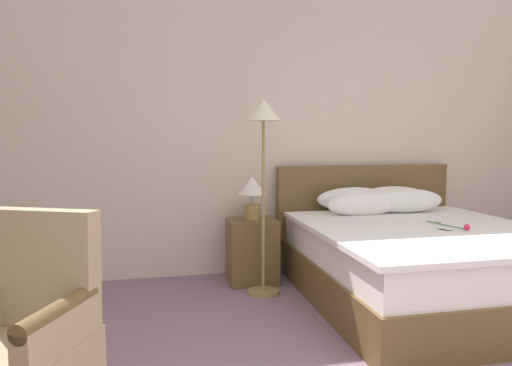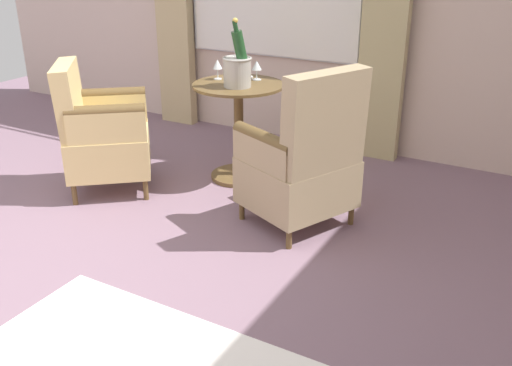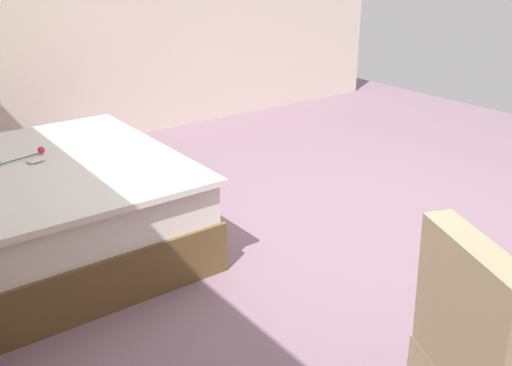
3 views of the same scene
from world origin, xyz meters
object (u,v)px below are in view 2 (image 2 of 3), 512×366
object	(u,v)px
champagne_bucket	(238,67)
armchair_by_window	(303,163)
side_table_round	(239,124)
snack_plate	(243,77)
wine_glass_near_edge	(217,65)
wine_glass_near_bucket	(257,66)
armchair_facing_bed	(101,133)

from	to	relation	value
champagne_bucket	armchair_by_window	xyz separation A→B (m)	(0.41, 0.70, -0.44)
side_table_round	armchair_by_window	size ratio (longest dim) A/B	0.71
champagne_bucket	snack_plate	size ratio (longest dim) A/B	3.12
wine_glass_near_edge	snack_plate	distance (m)	0.21
wine_glass_near_bucket	armchair_facing_bed	xyz separation A→B (m)	(0.83, -0.79, -0.40)
champagne_bucket	snack_plate	bearing A→B (deg)	-157.04
armchair_facing_bed	side_table_round	bearing A→B (deg)	131.86
side_table_round	wine_glass_near_bucket	world-z (taller)	wine_glass_near_bucket
wine_glass_near_bucket	wine_glass_near_edge	xyz separation A→B (m)	(0.12, -0.26, 0.00)
wine_glass_near_edge	armchair_by_window	xyz separation A→B (m)	(0.53, 0.95, -0.41)
wine_glass_near_edge	armchair_by_window	bearing A→B (deg)	61.05
champagne_bucket	wine_glass_near_edge	xyz separation A→B (m)	(-0.12, -0.25, -0.03)
wine_glass_near_bucket	armchair_by_window	world-z (taller)	armchair_by_window
wine_glass_near_bucket	snack_plate	xyz separation A→B (m)	(-0.00, -0.12, -0.09)
snack_plate	wine_glass_near_edge	bearing A→B (deg)	-49.08
champagne_bucket	armchair_facing_bed	world-z (taller)	champagne_bucket
side_table_round	wine_glass_near_edge	distance (m)	0.45
wine_glass_near_edge	side_table_round	bearing A→B (deg)	76.76
champagne_bucket	snack_plate	xyz separation A→B (m)	(-0.24, -0.10, -0.13)
champagne_bucket	snack_plate	distance (m)	0.29
wine_glass_near_edge	snack_plate	xyz separation A→B (m)	(-0.12, 0.14, -0.10)
wine_glass_near_bucket	armchair_by_window	size ratio (longest dim) A/B	0.14
snack_plate	wine_glass_near_bucket	bearing A→B (deg)	89.56
side_table_round	snack_plate	world-z (taller)	snack_plate
champagne_bucket	armchair_by_window	bearing A→B (deg)	60.05
wine_glass_near_edge	armchair_facing_bed	world-z (taller)	armchair_facing_bed
armchair_by_window	armchair_facing_bed	world-z (taller)	armchair_by_window
wine_glass_near_bucket	side_table_round	bearing A→B (deg)	-18.18
side_table_round	wine_glass_near_bucket	xyz separation A→B (m)	(-0.17, 0.06, 0.40)
snack_plate	armchair_by_window	bearing A→B (deg)	51.22
side_table_round	wine_glass_near_edge	size ratio (longest dim) A/B	4.94
armchair_by_window	side_table_round	bearing A→B (deg)	-122.64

